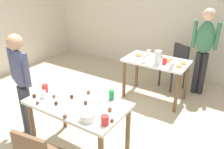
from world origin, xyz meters
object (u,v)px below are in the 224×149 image
object	(u,v)px
dining_table_far	(156,66)
pitcher_far	(158,58)
person_girl_near	(21,78)
chair_far_table	(176,64)
mixing_bowl	(87,116)
dining_table_near	(78,110)
soda_can	(112,95)
person_adult_far	(204,45)

from	to	relation	value
dining_table_far	pitcher_far	xyz separation A→B (m)	(0.09, -0.18, 0.24)
person_girl_near	pitcher_far	distance (m)	2.13
chair_far_table	mixing_bowl	size ratio (longest dim) A/B	5.04
dining_table_near	person_girl_near	world-z (taller)	person_girl_near
dining_table_far	pitcher_far	distance (m)	0.31
dining_table_near	soda_can	size ratio (longest dim) A/B	9.85
mixing_bowl	dining_table_near	bearing A→B (deg)	146.01
dining_table_near	person_adult_far	xyz separation A→B (m)	(0.86, 2.48, 0.33)
person_adult_far	mixing_bowl	xyz separation A→B (m)	(-0.54, -2.69, -0.18)
dining_table_far	mixing_bowl	distance (m)	2.07
person_adult_far	pitcher_far	distance (m)	0.98
person_girl_near	soda_can	distance (m)	1.25
person_adult_far	pitcher_far	size ratio (longest dim) A/B	6.77
person_girl_near	soda_can	bearing A→B (deg)	17.33
mixing_bowl	chair_far_table	bearing A→B (deg)	88.50
chair_far_table	pitcher_far	bearing A→B (deg)	-94.83
dining_table_near	soda_can	world-z (taller)	soda_can
dining_table_far	person_adult_far	distance (m)	0.96
mixing_bowl	soda_can	world-z (taller)	soda_can
dining_table_far	dining_table_near	bearing A→B (deg)	-97.17
dining_table_near	soda_can	bearing A→B (deg)	41.52
soda_can	dining_table_near	bearing A→B (deg)	-138.48
dining_table_far	soda_can	distance (m)	1.58
dining_table_far	soda_can	xyz separation A→B (m)	(0.08, -1.57, 0.18)
mixing_bowl	pitcher_far	xyz separation A→B (m)	(0.00, 1.88, 0.08)
chair_far_table	person_girl_near	world-z (taller)	person_girl_near
person_girl_near	mixing_bowl	world-z (taller)	person_girl_near
person_girl_near	person_adult_far	world-z (taller)	person_adult_far
soda_can	dining_table_far	bearing A→B (deg)	92.83
dining_table_far	person_girl_near	size ratio (longest dim) A/B	0.75
dining_table_near	chair_far_table	world-z (taller)	chair_far_table
dining_table_near	mixing_bowl	world-z (taller)	mixing_bowl
person_adult_far	soda_can	xyz separation A→B (m)	(-0.55, -2.20, -0.16)
person_adult_far	pitcher_far	world-z (taller)	person_adult_far
person_adult_far	mixing_bowl	world-z (taller)	person_adult_far
dining_table_far	person_adult_far	xyz separation A→B (m)	(0.63, 0.64, 0.34)
chair_far_table	dining_table_far	bearing A→B (deg)	-103.82
mixing_bowl	soda_can	distance (m)	0.49
chair_far_table	pitcher_far	size ratio (longest dim) A/B	3.66
dining_table_near	dining_table_far	size ratio (longest dim) A/B	1.09
dining_table_far	chair_far_table	distance (m)	0.70
person_adult_far	mixing_bowl	size ratio (longest dim) A/B	9.33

